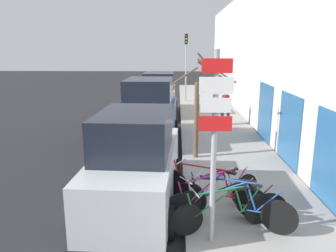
{
  "coord_description": "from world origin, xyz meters",
  "views": [
    {
      "loc": [
        0.83,
        -1.67,
        3.63
      ],
      "look_at": [
        0.58,
        6.91,
        1.58
      ],
      "focal_mm": 35.0,
      "sensor_mm": 36.0,
      "label": 1
    }
  ],
  "objects_px": {
    "parked_car_1": "(150,115)",
    "pedestrian_near": "(225,105)",
    "bicycle_0": "(224,212)",
    "parked_car_2": "(159,96)",
    "bicycle_4": "(219,194)",
    "parked_car_0": "(136,164)",
    "traffic_light": "(186,57)",
    "bicycle_2": "(230,202)",
    "bicycle_3": "(213,197)",
    "street_tree": "(199,109)",
    "signpost": "(214,138)",
    "bicycle_5": "(210,190)",
    "bicycle_1": "(233,204)"
  },
  "relations": [
    {
      "from": "parked_car_1",
      "to": "pedestrian_near",
      "type": "height_order",
      "value": "parked_car_1"
    },
    {
      "from": "bicycle_0",
      "to": "parked_car_2",
      "type": "xyz_separation_m",
      "value": [
        -1.94,
        11.86,
        0.55
      ]
    },
    {
      "from": "bicycle_4",
      "to": "parked_car_0",
      "type": "xyz_separation_m",
      "value": [
        -1.85,
        0.53,
        0.48
      ]
    },
    {
      "from": "pedestrian_near",
      "to": "traffic_light",
      "type": "xyz_separation_m",
      "value": [
        -1.67,
        7.04,
        1.96
      ]
    },
    {
      "from": "bicycle_2",
      "to": "bicycle_3",
      "type": "xyz_separation_m",
      "value": [
        -0.33,
        0.16,
        0.02
      ]
    },
    {
      "from": "parked_car_1",
      "to": "traffic_light",
      "type": "height_order",
      "value": "traffic_light"
    },
    {
      "from": "bicycle_0",
      "to": "pedestrian_near",
      "type": "xyz_separation_m",
      "value": [
        1.28,
        9.09,
        0.55
      ]
    },
    {
      "from": "parked_car_1",
      "to": "parked_car_2",
      "type": "relative_size",
      "value": 1.0
    },
    {
      "from": "traffic_light",
      "to": "pedestrian_near",
      "type": "bearing_deg",
      "value": -76.63
    },
    {
      "from": "pedestrian_near",
      "to": "bicycle_4",
      "type": "bearing_deg",
      "value": 100.23
    },
    {
      "from": "parked_car_2",
      "to": "street_tree",
      "type": "bearing_deg",
      "value": -77.52
    },
    {
      "from": "bicycle_4",
      "to": "traffic_light",
      "type": "xyz_separation_m",
      "value": [
        -0.37,
        15.38,
        2.49
      ]
    },
    {
      "from": "signpost",
      "to": "parked_car_1",
      "type": "relative_size",
      "value": 0.82
    },
    {
      "from": "traffic_light",
      "to": "street_tree",
      "type": "bearing_deg",
      "value": -89.27
    },
    {
      "from": "parked_car_2",
      "to": "bicycle_3",
      "type": "bearing_deg",
      "value": -81.33
    },
    {
      "from": "pedestrian_near",
      "to": "street_tree",
      "type": "height_order",
      "value": "street_tree"
    },
    {
      "from": "bicycle_5",
      "to": "street_tree",
      "type": "bearing_deg",
      "value": 30.62
    },
    {
      "from": "parked_car_0",
      "to": "parked_car_1",
      "type": "height_order",
      "value": "parked_car_1"
    },
    {
      "from": "parked_car_1",
      "to": "pedestrian_near",
      "type": "bearing_deg",
      "value": 39.98
    },
    {
      "from": "bicycle_1",
      "to": "street_tree",
      "type": "distance_m",
      "value": 4.32
    },
    {
      "from": "bicycle_3",
      "to": "street_tree",
      "type": "height_order",
      "value": "street_tree"
    },
    {
      "from": "parked_car_0",
      "to": "parked_car_2",
      "type": "relative_size",
      "value": 1.06
    },
    {
      "from": "signpost",
      "to": "bicycle_5",
      "type": "xyz_separation_m",
      "value": [
        0.1,
        1.29,
        -1.57
      ]
    },
    {
      "from": "bicycle_2",
      "to": "parked_car_1",
      "type": "height_order",
      "value": "parked_car_1"
    },
    {
      "from": "bicycle_0",
      "to": "bicycle_4",
      "type": "height_order",
      "value": "bicycle_4"
    },
    {
      "from": "bicycle_3",
      "to": "parked_car_0",
      "type": "height_order",
      "value": "parked_car_0"
    },
    {
      "from": "bicycle_2",
      "to": "traffic_light",
      "type": "height_order",
      "value": "traffic_light"
    },
    {
      "from": "pedestrian_near",
      "to": "bicycle_1",
      "type": "bearing_deg",
      "value": 102.13
    },
    {
      "from": "parked_car_1",
      "to": "parked_car_2",
      "type": "height_order",
      "value": "parked_car_1"
    },
    {
      "from": "bicycle_0",
      "to": "parked_car_2",
      "type": "height_order",
      "value": "parked_car_2"
    },
    {
      "from": "bicycle_0",
      "to": "parked_car_1",
      "type": "height_order",
      "value": "parked_car_1"
    },
    {
      "from": "pedestrian_near",
      "to": "parked_car_0",
      "type": "bearing_deg",
      "value": 87.14
    },
    {
      "from": "parked_car_0",
      "to": "bicycle_3",
      "type": "bearing_deg",
      "value": -19.38
    },
    {
      "from": "parked_car_0",
      "to": "signpost",
      "type": "bearing_deg",
      "value": -43.72
    },
    {
      "from": "bicycle_1",
      "to": "bicycle_2",
      "type": "xyz_separation_m",
      "value": [
        -0.02,
        0.17,
        -0.02
      ]
    },
    {
      "from": "pedestrian_near",
      "to": "signpost",
      "type": "bearing_deg",
      "value": 99.72
    },
    {
      "from": "pedestrian_near",
      "to": "parked_car_1",
      "type": "bearing_deg",
      "value": 57.2
    },
    {
      "from": "bicycle_0",
      "to": "bicycle_5",
      "type": "height_order",
      "value": "bicycle_5"
    },
    {
      "from": "bicycle_4",
      "to": "pedestrian_near",
      "type": "height_order",
      "value": "pedestrian_near"
    },
    {
      "from": "signpost",
      "to": "bicycle_4",
      "type": "bearing_deg",
      "value": 76.88
    },
    {
      "from": "bicycle_4",
      "to": "signpost",
      "type": "bearing_deg",
      "value": 132.92
    },
    {
      "from": "parked_car_1",
      "to": "parked_car_2",
      "type": "distance_m",
      "value": 5.34
    },
    {
      "from": "bicycle_2",
      "to": "parked_car_0",
      "type": "distance_m",
      "value": 2.27
    },
    {
      "from": "signpost",
      "to": "parked_car_1",
      "type": "distance_m",
      "value": 7.19
    },
    {
      "from": "bicycle_0",
      "to": "pedestrian_near",
      "type": "bearing_deg",
      "value": -25.58
    },
    {
      "from": "parked_car_1",
      "to": "street_tree",
      "type": "distance_m",
      "value": 2.83
    },
    {
      "from": "bicycle_3",
      "to": "parked_car_2",
      "type": "relative_size",
      "value": 0.5
    },
    {
      "from": "signpost",
      "to": "parked_car_1",
      "type": "height_order",
      "value": "signpost"
    },
    {
      "from": "traffic_light",
      "to": "bicycle_1",
      "type": "bearing_deg",
      "value": -87.86
    },
    {
      "from": "bicycle_1",
      "to": "bicycle_2",
      "type": "height_order",
      "value": "bicycle_1"
    }
  ]
}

